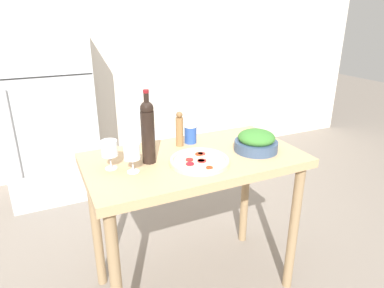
{
  "coord_description": "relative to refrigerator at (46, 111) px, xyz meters",
  "views": [
    {
      "loc": [
        -0.73,
        -1.55,
        1.63
      ],
      "look_at": [
        0.0,
        0.03,
        0.95
      ],
      "focal_mm": 32.0,
      "sensor_mm": 36.0,
      "label": 1
    }
  ],
  "objects": [
    {
      "name": "wine_bottle",
      "position": [
        0.43,
        -1.63,
        0.26
      ],
      "size": [
        0.07,
        0.07,
        0.38
      ],
      "color": "black",
      "rests_on": "prep_counter"
    },
    {
      "name": "wall_back",
      "position": [
        0.67,
        0.37,
        0.5
      ],
      "size": [
        6.4,
        0.06,
        2.6
      ],
      "color": "silver",
      "rests_on": "ground_plane"
    },
    {
      "name": "homemade_pizza",
      "position": [
        0.66,
        -1.75,
        0.1
      ],
      "size": [
        0.31,
        0.31,
        0.03
      ],
      "color": "beige",
      "rests_on": "prep_counter"
    },
    {
      "name": "wine_glass_far",
      "position": [
        0.23,
        -1.62,
        0.19
      ],
      "size": [
        0.08,
        0.08,
        0.15
      ],
      "color": "silver",
      "rests_on": "prep_counter"
    },
    {
      "name": "prep_counter",
      "position": [
        0.67,
        -1.66,
        -0.04
      ],
      "size": [
        1.18,
        0.64,
        0.89
      ],
      "color": "tan",
      "rests_on": "ground_plane"
    },
    {
      "name": "ground_plane",
      "position": [
        0.67,
        -1.66,
        -0.8
      ],
      "size": [
        14.0,
        14.0,
        0.0
      ],
      "primitive_type": "plane",
      "color": "slate"
    },
    {
      "name": "wine_glass_near",
      "position": [
        0.32,
        -1.71,
        0.19
      ],
      "size": [
        0.08,
        0.08,
        0.15
      ],
      "color": "silver",
      "rests_on": "prep_counter"
    },
    {
      "name": "refrigerator",
      "position": [
        0.0,
        0.0,
        0.0
      ],
      "size": [
        0.78,
        0.67,
        1.6
      ],
      "color": "#B7BCC1",
      "rests_on": "ground_plane"
    },
    {
      "name": "pepper_mill",
      "position": [
        0.66,
        -1.48,
        0.19
      ],
      "size": [
        0.04,
        0.04,
        0.21
      ],
      "color": "olive",
      "rests_on": "prep_counter"
    },
    {
      "name": "salt_canister",
      "position": [
        0.74,
        -1.46,
        0.14
      ],
      "size": [
        0.07,
        0.07,
        0.11
      ],
      "color": "#284CA3",
      "rests_on": "prep_counter"
    },
    {
      "name": "salad_bowl",
      "position": [
        1.02,
        -1.73,
        0.14
      ],
      "size": [
        0.24,
        0.24,
        0.12
      ],
      "color": "#384C6B",
      "rests_on": "prep_counter"
    }
  ]
}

